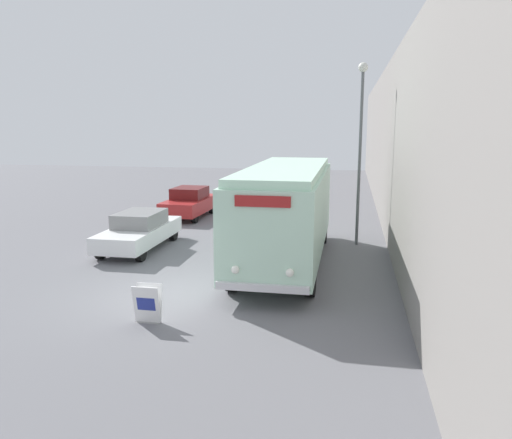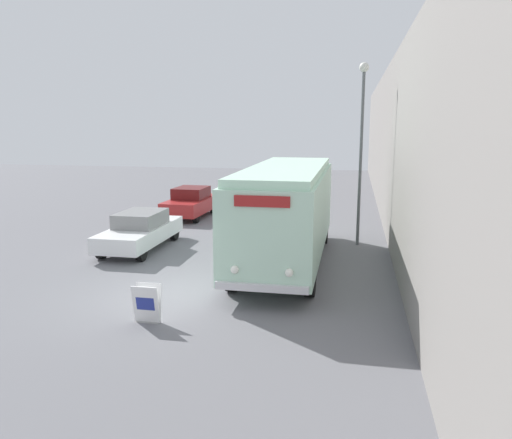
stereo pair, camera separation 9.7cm
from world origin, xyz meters
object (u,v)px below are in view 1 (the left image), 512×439
object	(u,v)px
vintage_bus	(286,209)
streetlamp	(361,131)
sign_board	(148,304)
parked_car_mid	(189,203)
parked_car_near	(139,230)

from	to	relation	value
vintage_bus	streetlamp	size ratio (longest dim) A/B	1.33
sign_board	parked_car_mid	size ratio (longest dim) A/B	0.23
sign_board	streetlamp	size ratio (longest dim) A/B	0.13
vintage_bus	sign_board	distance (m)	6.52
vintage_bus	parked_car_near	bearing A→B (deg)	170.37
parked_car_near	parked_car_mid	size ratio (longest dim) A/B	1.13
sign_board	parked_car_near	size ratio (longest dim) A/B	0.20
sign_board	streetlamp	distance (m)	11.08
streetlamp	sign_board	bearing A→B (deg)	-119.24
vintage_bus	parked_car_near	xyz separation A→B (m)	(-5.77, 0.98, -1.18)
streetlamp	parked_car_near	bearing A→B (deg)	-164.85
streetlamp	parked_car_mid	distance (m)	10.22
vintage_bus	sign_board	size ratio (longest dim) A/B	9.89
vintage_bus	parked_car_mid	bearing A→B (deg)	127.89
sign_board	parked_car_mid	bearing A→B (deg)	104.02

